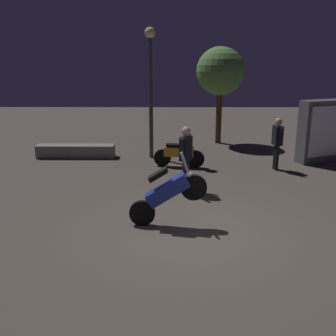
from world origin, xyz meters
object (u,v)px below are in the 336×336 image
at_px(person_rider_beside, 186,153).
at_px(person_bystander_far, 277,139).
at_px(streetlamp_near, 151,76).
at_px(kiosk_billboard, 321,131).
at_px(motorcycle_orange_parked_left, 179,154).
at_px(motorcycle_blue_foreground, 167,193).

bearing_deg(person_rider_beside, person_bystander_far, 59.35).
xyz_separation_m(person_bystander_far, streetlamp_near, (-4.04, 1.51, 1.87)).
bearing_deg(kiosk_billboard, motorcycle_orange_parked_left, -13.02).
relative_size(motorcycle_orange_parked_left, streetlamp_near, 0.38).
xyz_separation_m(person_rider_beside, person_bystander_far, (2.95, 2.10, -0.07)).
distance_m(motorcycle_orange_parked_left, person_bystander_far, 3.15).
height_order(streetlamp_near, kiosk_billboard, streetlamp_near).
bearing_deg(kiosk_billboard, person_rider_beside, 12.33).
relative_size(motorcycle_orange_parked_left, person_bystander_far, 1.00).
xyz_separation_m(motorcycle_blue_foreground, kiosk_billboard, (5.14, 5.33, 0.31)).
xyz_separation_m(streetlamp_near, kiosk_billboard, (5.76, -0.54, -1.80)).
relative_size(motorcycle_blue_foreground, person_bystander_far, 1.00).
relative_size(person_rider_beside, streetlamp_near, 0.40).
height_order(motorcycle_blue_foreground, streetlamp_near, streetlamp_near).
distance_m(motorcycle_orange_parked_left, person_rider_beside, 2.48).
xyz_separation_m(motorcycle_blue_foreground, person_bystander_far, (3.42, 4.35, 0.24)).
relative_size(motorcycle_blue_foreground, motorcycle_orange_parked_left, 1.00).
xyz_separation_m(motorcycle_orange_parked_left, person_bystander_far, (3.08, -0.30, 0.55)).
bearing_deg(streetlamp_near, motorcycle_orange_parked_left, -51.76).
distance_m(streetlamp_near, kiosk_billboard, 6.06).
bearing_deg(motorcycle_blue_foreground, motorcycle_orange_parked_left, 85.67).
distance_m(person_rider_beside, kiosk_billboard, 5.59).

